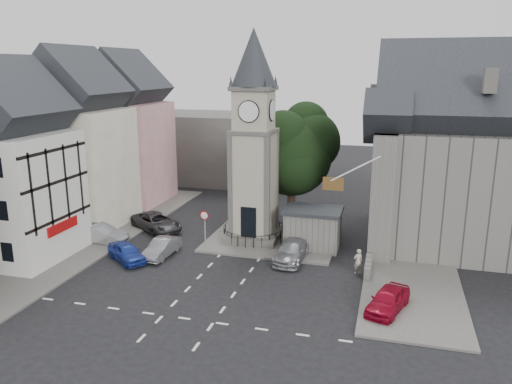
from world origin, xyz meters
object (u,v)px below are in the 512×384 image
(car_east_red, at_px, (388,300))
(pedestrian, at_px, (358,261))
(car_west_blue, at_px, (127,252))
(stone_shelter, at_px, (313,228))
(clock_tower, at_px, (254,139))

(car_east_red, height_order, pedestrian, pedestrian)
(car_west_blue, bearing_deg, stone_shelter, -26.71)
(car_east_red, bearing_deg, clock_tower, 156.13)
(car_west_blue, bearing_deg, clock_tower, -11.65)
(stone_shelter, distance_m, car_east_red, 10.83)
(stone_shelter, bearing_deg, car_west_blue, -152.76)
(car_west_blue, xyz_separation_m, pedestrian, (16.03, 2.16, 0.21))
(pedestrian, bearing_deg, car_west_blue, -26.13)
(clock_tower, bearing_deg, pedestrian, -28.68)
(clock_tower, xyz_separation_m, car_east_red, (10.56, -9.62, -7.44))
(car_east_red, bearing_deg, pedestrian, 130.79)
(clock_tower, relative_size, stone_shelter, 3.78)
(car_west_blue, relative_size, car_east_red, 0.96)
(clock_tower, xyz_separation_m, stone_shelter, (4.80, -0.49, -6.57))
(stone_shelter, bearing_deg, car_east_red, -57.74)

